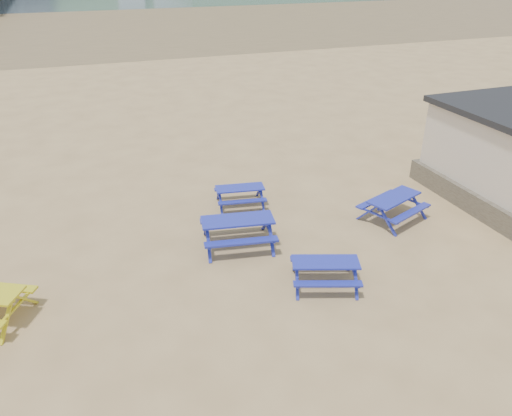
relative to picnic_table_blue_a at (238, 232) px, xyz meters
name	(u,v)px	position (x,y,z in m)	size (l,w,h in m)	color
ground	(283,262)	(0.88, -1.28, -0.43)	(400.00, 400.00, 0.00)	tan
wet_sand	(102,23)	(0.88, 53.72, -0.43)	(400.00, 400.00, 0.00)	olive
picnic_table_blue_a	(238,232)	(0.00, 0.00, 0.00)	(2.32, 1.99, 0.86)	#211096
picnic_table_blue_b	(240,196)	(0.88, 2.42, -0.10)	(1.80, 1.54, 0.67)	#211096
picnic_table_blue_c	(393,208)	(5.12, -0.20, -0.04)	(2.31, 2.10, 0.79)	#211096
picnic_table_blue_d	(325,273)	(1.46, -2.61, -0.08)	(2.06, 1.86, 0.71)	#211096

